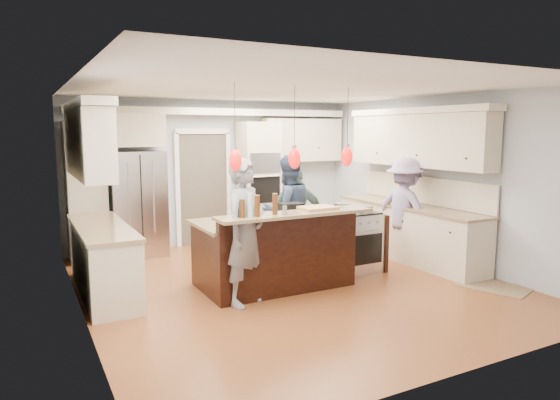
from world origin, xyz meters
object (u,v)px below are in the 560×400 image
at_px(island_range, 353,241).
at_px(person_far_left, 287,211).
at_px(person_bar_end, 246,232).
at_px(kitchen_island, 274,251).
at_px(refrigerator, 137,204).

bearing_deg(island_range, person_far_left, 137.00).
xyz_separation_m(island_range, person_far_left, (-0.76, 0.71, 0.43)).
bearing_deg(person_far_left, person_bar_end, 44.12).
bearing_deg(kitchen_island, island_range, 3.06).
bearing_deg(island_range, refrigerator, 137.41).
bearing_deg(refrigerator, person_far_left, -42.43).
bearing_deg(refrigerator, kitchen_island, -63.09).
relative_size(island_range, person_bar_end, 0.51).
height_order(refrigerator, person_bar_end, person_bar_end).
xyz_separation_m(island_range, person_bar_end, (-2.06, -0.60, 0.45)).
bearing_deg(kitchen_island, person_bar_end, -141.31).
bearing_deg(refrigerator, person_bar_end, -78.12).
bearing_deg(kitchen_island, refrigerator, 116.91).
relative_size(refrigerator, island_range, 1.96).
height_order(island_range, person_far_left, person_far_left).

